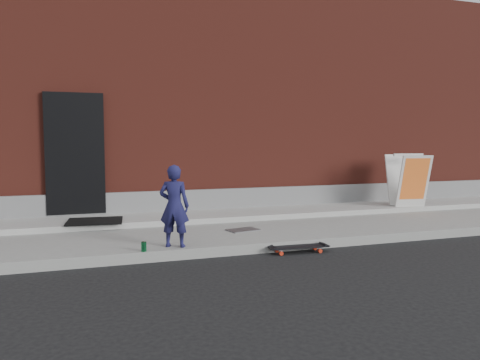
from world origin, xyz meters
name	(u,v)px	position (x,y,z in m)	size (l,w,h in m)	color
ground	(264,253)	(0.00, 0.00, 0.00)	(80.00, 80.00, 0.00)	black
sidewalk	(232,230)	(0.00, 1.50, 0.07)	(20.00, 3.00, 0.15)	slate
apron	(218,215)	(0.00, 2.40, 0.20)	(20.00, 1.20, 0.10)	gray
building	(173,110)	(0.00, 6.99, 2.50)	(20.00, 8.10, 5.00)	maroon
child	(174,206)	(-1.27, 0.20, 0.73)	(0.42, 0.28, 1.16)	#181844
skateboard	(298,247)	(0.50, -0.12, 0.08)	(0.89, 0.29, 0.10)	red
pizza_sign	(408,180)	(4.08, 1.97, 0.81)	(0.77, 0.88, 1.12)	silver
soda_can	(144,247)	(-1.72, 0.05, 0.22)	(0.07, 0.07, 0.13)	#167139
doormat	(95,221)	(-2.30, 2.09, 0.26)	(0.92, 0.74, 0.03)	black
utility_plate	(243,230)	(0.03, 1.03, 0.16)	(0.51, 0.33, 0.02)	#525357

